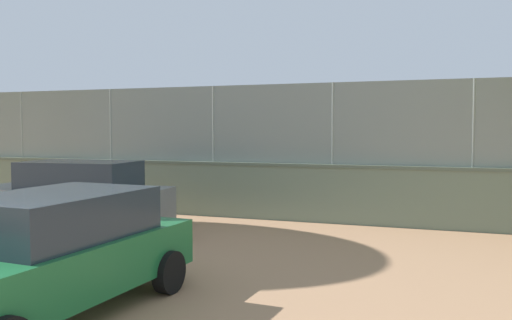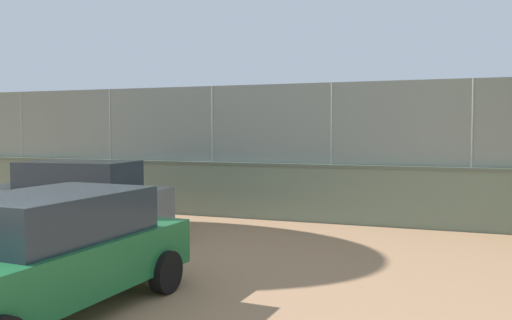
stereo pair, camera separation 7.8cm
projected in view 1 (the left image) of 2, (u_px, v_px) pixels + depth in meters
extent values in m
plane|color=tan|center=(327.00, 177.00, 26.55)|extent=(260.00, 260.00, 0.00)
cube|color=slate|center=(271.00, 192.00, 14.02)|extent=(30.29, 0.57, 1.41)
cube|color=#556151|center=(271.00, 164.00, 13.98)|extent=(30.29, 0.63, 0.08)
cube|color=gray|center=(271.00, 124.00, 13.91)|extent=(29.68, 0.22, 2.06)
cylinder|color=gray|center=(474.00, 123.00, 12.26)|extent=(0.07, 0.07, 2.06)
cylinder|color=gray|center=(333.00, 123.00, 13.36)|extent=(0.07, 0.07, 2.06)
cylinder|color=gray|center=(214.00, 124.00, 14.46)|extent=(0.07, 0.07, 2.06)
cylinder|color=gray|center=(111.00, 124.00, 15.56)|extent=(0.07, 0.07, 2.06)
cylinder|color=gray|center=(22.00, 125.00, 16.66)|extent=(0.07, 0.07, 2.06)
cylinder|color=black|center=(175.00, 187.00, 18.16)|extent=(0.16, 0.16, 0.80)
cylinder|color=black|center=(180.00, 187.00, 18.08)|extent=(0.16, 0.16, 0.80)
cylinder|color=beige|center=(177.00, 167.00, 18.08)|extent=(0.36, 0.36, 0.59)
cylinder|color=tan|center=(169.00, 163.00, 18.15)|extent=(0.13, 0.57, 0.17)
cylinder|color=tan|center=(180.00, 164.00, 17.68)|extent=(0.13, 0.57, 0.17)
sphere|color=tan|center=(177.00, 155.00, 18.06)|extent=(0.23, 0.23, 0.23)
cylinder|color=black|center=(177.00, 152.00, 18.05)|extent=(0.25, 0.25, 0.05)
cylinder|color=black|center=(177.00, 164.00, 17.51)|extent=(0.05, 0.30, 0.04)
ellipsoid|color=#333338|center=(173.00, 165.00, 17.31)|extent=(0.05, 0.30, 0.24)
cylinder|color=#B2B2B2|center=(246.00, 166.00, 28.85)|extent=(0.15, 0.15, 0.73)
cylinder|color=#B2B2B2|center=(247.00, 166.00, 29.04)|extent=(0.15, 0.15, 0.73)
cylinder|color=white|center=(246.00, 155.00, 28.91)|extent=(0.34, 0.34, 0.54)
cylinder|color=brown|center=(245.00, 153.00, 28.62)|extent=(0.52, 0.09, 0.16)
cylinder|color=brown|center=(253.00, 152.00, 29.06)|extent=(0.52, 0.09, 0.16)
sphere|color=brown|center=(246.00, 148.00, 28.88)|extent=(0.21, 0.21, 0.21)
cylinder|color=red|center=(246.00, 146.00, 28.88)|extent=(0.22, 0.22, 0.05)
cylinder|color=black|center=(256.00, 153.00, 29.00)|extent=(0.30, 0.04, 0.04)
ellipsoid|color=#333338|center=(260.00, 153.00, 28.92)|extent=(0.30, 0.03, 0.24)
cylinder|color=#B2B2B2|center=(354.00, 181.00, 20.72)|extent=(0.19, 0.19, 0.75)
cylinder|color=#B2B2B2|center=(350.00, 180.00, 20.85)|extent=(0.19, 0.19, 0.75)
cylinder|color=beige|center=(352.00, 164.00, 20.75)|extent=(0.43, 0.43, 0.55)
cylinder|color=brown|center=(359.00, 161.00, 20.60)|extent=(0.25, 0.53, 0.16)
cylinder|color=brown|center=(349.00, 160.00, 21.15)|extent=(0.25, 0.53, 0.16)
sphere|color=brown|center=(352.00, 154.00, 20.72)|extent=(0.21, 0.21, 0.21)
cylinder|color=white|center=(352.00, 152.00, 20.72)|extent=(0.28, 0.28, 0.05)
cylinder|color=black|center=(351.00, 160.00, 21.29)|extent=(0.13, 0.30, 0.04)
ellipsoid|color=#333338|center=(354.00, 160.00, 21.47)|extent=(0.12, 0.29, 0.24)
sphere|color=yellow|center=(129.00, 155.00, 17.17)|extent=(0.11, 0.11, 0.11)
cube|color=#1E6B38|center=(45.00, 267.00, 6.66)|extent=(2.03, 4.37, 0.67)
cube|color=#28333D|center=(57.00, 215.00, 6.82)|extent=(1.71, 2.48, 0.59)
cylinder|color=black|center=(169.00, 272.00, 7.66)|extent=(0.23, 0.63, 0.62)
cylinder|color=black|center=(72.00, 260.00, 8.36)|extent=(0.23, 0.63, 0.62)
cube|color=slate|center=(72.00, 205.00, 11.77)|extent=(4.40, 2.05, 0.78)
cube|color=#28333D|center=(80.00, 175.00, 11.68)|extent=(2.52, 1.68, 0.59)
cylinder|color=black|center=(41.00, 214.00, 12.96)|extent=(0.64, 0.26, 0.62)
cylinder|color=black|center=(112.00, 232.00, 10.63)|extent=(0.64, 0.26, 0.62)
cylinder|color=black|center=(149.00, 219.00, 12.23)|extent=(0.64, 0.26, 0.62)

